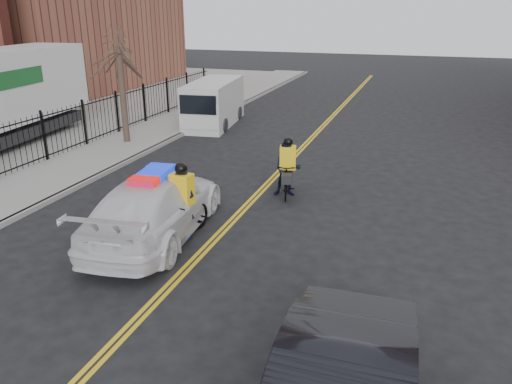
{
  "coord_description": "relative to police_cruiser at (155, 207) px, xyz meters",
  "views": [
    {
      "loc": [
        4.91,
        -8.73,
        5.8
      ],
      "look_at": [
        1.0,
        2.73,
        1.3
      ],
      "focal_mm": 35.0,
      "sensor_mm": 36.0,
      "label": 1
    }
  ],
  "objects": [
    {
      "name": "center_line_right",
      "position": [
        1.66,
        6.02,
        -0.83
      ],
      "size": [
        0.1,
        60.0,
        0.01
      ],
      "primitive_type": "cube",
      "color": "yellow",
      "rests_on": "ground"
    },
    {
      "name": "cargo_van",
      "position": [
        -3.9,
        12.87,
        0.27
      ],
      "size": [
        2.64,
        5.59,
        2.26
      ],
      "rotation": [
        0.0,
        0.0,
        0.13
      ],
      "color": "silver",
      "rests_on": "ground"
    },
    {
      "name": "iron_fence",
      "position": [
        -7.42,
        6.02,
        0.17
      ],
      "size": [
        0.12,
        28.0,
        2.0
      ],
      "primitive_type": null,
      "color": "black",
      "rests_on": "ground"
    },
    {
      "name": "sidewalk",
      "position": [
        -5.92,
        6.02,
        -0.76
      ],
      "size": [
        3.0,
        60.0,
        0.15
      ],
      "primitive_type": "cube",
      "color": "gray",
      "rests_on": "ground"
    },
    {
      "name": "curb",
      "position": [
        -4.42,
        6.02,
        -0.76
      ],
      "size": [
        0.2,
        60.0,
        0.15
      ],
      "primitive_type": "cube",
      "color": "gray",
      "rests_on": "ground"
    },
    {
      "name": "center_line_left",
      "position": [
        1.5,
        6.02,
        -0.83
      ],
      "size": [
        0.1,
        60.0,
        0.01
      ],
      "primitive_type": "cube",
      "color": "yellow",
      "rests_on": "ground"
    },
    {
      "name": "cyclist_far",
      "position": [
        2.51,
        4.08,
        -0.06
      ],
      "size": [
        1.0,
        2.0,
        1.95
      ],
      "rotation": [
        0.0,
        0.0,
        0.23
      ],
      "color": "black",
      "rests_on": "ground"
    },
    {
      "name": "street_tree",
      "position": [
        -6.02,
        8.02,
        2.7
      ],
      "size": [
        3.2,
        3.2,
        4.8
      ],
      "color": "#382B21",
      "rests_on": "sidewalk"
    },
    {
      "name": "ground",
      "position": [
        1.58,
        -1.98,
        -0.83
      ],
      "size": [
        120.0,
        120.0,
        0.0
      ],
      "primitive_type": "plane",
      "color": "black",
      "rests_on": "ground"
    },
    {
      "name": "police_cruiser",
      "position": [
        0.0,
        0.0,
        0.0
      ],
      "size": [
        2.94,
        5.91,
        1.81
      ],
      "rotation": [
        0.0,
        0.0,
        3.25
      ],
      "color": "white",
      "rests_on": "ground"
    },
    {
      "name": "cyclist_near",
      "position": [
        0.77,
        0.1,
        -0.1
      ],
      "size": [
        1.0,
        2.22,
        2.11
      ],
      "rotation": [
        0.0,
        0.0,
        -0.12
      ],
      "color": "black",
      "rests_on": "ground"
    }
  ]
}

